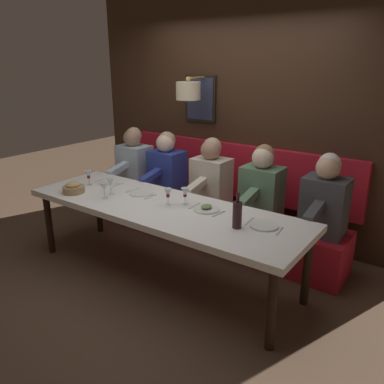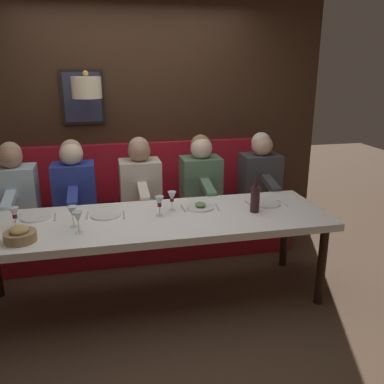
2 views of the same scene
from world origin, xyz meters
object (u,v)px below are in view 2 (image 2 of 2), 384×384
(diner_near, at_px, (201,176))
(diner_far, at_px, (74,184))
(wine_glass_2, at_px, (14,214))
(diner_nearest, at_px, (260,173))
(dining_table, at_px, (155,225))
(wine_glass_4, at_px, (72,212))
(diner_farthest, at_px, (14,187))
(wine_glass_1, at_px, (78,218))
(wine_glass_3, at_px, (172,197))
(wine_glass_0, at_px, (159,202))
(diner_middle, at_px, (140,180))
(bread_bowl, at_px, (20,235))
(wine_bottle, at_px, (255,199))

(diner_near, relative_size, diner_far, 1.00)
(diner_far, height_order, wine_glass_2, diner_far)
(diner_nearest, bearing_deg, dining_table, 125.29)
(wine_glass_2, bearing_deg, wine_glass_4, -99.69)
(diner_nearest, distance_m, diner_far, 1.90)
(diner_farthest, height_order, wine_glass_2, diner_farthest)
(diner_near, relative_size, wine_glass_1, 4.82)
(wine_glass_2, height_order, wine_glass_4, same)
(wine_glass_2, bearing_deg, diner_far, -23.80)
(diner_near, bearing_deg, diner_farthest, 90.00)
(wine_glass_1, bearing_deg, diner_near, -47.94)
(wine_glass_3, relative_size, wine_glass_4, 1.00)
(wine_glass_0, distance_m, wine_glass_1, 0.66)
(diner_near, bearing_deg, diner_middle, 90.00)
(bread_bowl, bearing_deg, wine_bottle, -83.50)
(diner_farthest, xyz_separation_m, wine_glass_1, (-1.06, -0.62, 0.04))
(dining_table, relative_size, wine_glass_0, 17.24)
(bread_bowl, bearing_deg, wine_glass_3, -71.01)
(diner_near, distance_m, wine_glass_0, 1.00)
(diner_near, height_order, wine_glass_2, diner_near)
(wine_bottle, bearing_deg, diner_nearest, -24.12)
(dining_table, relative_size, diner_near, 3.57)
(dining_table, bearing_deg, wine_glass_2, 89.01)
(wine_bottle, bearing_deg, wine_glass_2, 88.22)
(diner_far, xyz_separation_m, wine_glass_1, (-1.06, -0.08, 0.04))
(diner_near, bearing_deg, diner_nearest, -90.00)
(wine_glass_0, xyz_separation_m, wine_glass_2, (-0.02, 1.09, 0.00))
(diner_nearest, distance_m, wine_glass_2, 2.44)
(wine_bottle, bearing_deg, diner_near, 14.26)
(diner_nearest, xyz_separation_m, diner_farthest, (0.00, 2.44, 0.00))
(diner_middle, xyz_separation_m, wine_bottle, (-0.92, -0.85, 0.04))
(diner_far, relative_size, wine_glass_1, 4.82)
(diner_farthest, bearing_deg, diner_nearest, -90.00)
(diner_middle, distance_m, wine_glass_3, 0.76)
(wine_glass_2, distance_m, bread_bowl, 0.28)
(diner_near, distance_m, diner_middle, 0.62)
(wine_glass_1, xyz_separation_m, wine_glass_2, (0.20, 0.46, -0.00))
(diner_middle, distance_m, diner_farthest, 1.17)
(wine_glass_0, relative_size, bread_bowl, 0.75)
(dining_table, bearing_deg, wine_glass_0, -50.27)
(wine_glass_4, bearing_deg, diner_nearest, -63.37)
(diner_middle, xyz_separation_m, wine_glass_0, (-0.84, -0.07, 0.04))
(diner_far, height_order, bread_bowl, diner_far)
(diner_near, xyz_separation_m, wine_glass_1, (-1.06, 1.17, 0.04))
(wine_glass_2, bearing_deg, wine_glass_0, -88.78)
(wine_glass_0, xyz_separation_m, wine_bottle, (-0.08, -0.78, 0.00))
(wine_glass_0, height_order, wine_bottle, wine_bottle)
(diner_middle, bearing_deg, bread_bowl, 140.04)
(diner_middle, bearing_deg, diner_far, 90.00)
(dining_table, distance_m, diner_far, 1.11)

